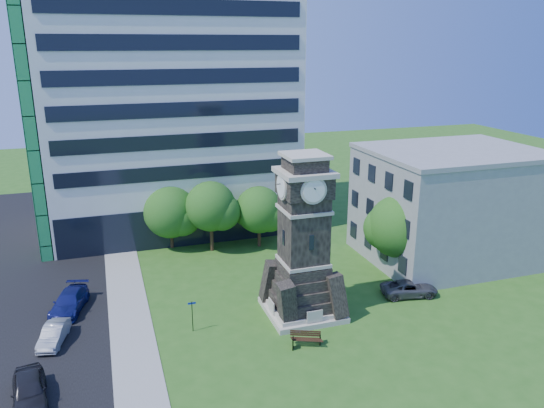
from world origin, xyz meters
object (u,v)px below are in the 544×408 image
object	(u,v)px
clock_tower	(303,247)
car_street_mid	(54,334)
car_east_lot	(409,288)
car_street_south	(29,390)
park_bench	(306,338)
street_sign	(192,313)
car_street_north	(69,302)

from	to	relation	value
clock_tower	car_street_mid	distance (m)	18.24
car_street_mid	car_east_lot	xyz separation A→B (m)	(26.80, -1.37, 0.01)
car_street_south	car_east_lot	xyz separation A→B (m)	(27.70, 4.89, -0.15)
car_street_mid	park_bench	distance (m)	17.13
clock_tower	car_street_mid	bearing A→B (deg)	175.86
clock_tower	car_east_lot	xyz separation A→B (m)	(9.21, -0.10, -4.65)
car_street_mid	street_sign	bearing A→B (deg)	4.45
clock_tower	car_street_south	xyz separation A→B (m)	(-18.49, -4.99, -4.50)
car_street_north	street_sign	distance (m)	10.29
clock_tower	street_sign	size ratio (longest dim) A/B	5.29
car_street_south	car_street_north	bearing A→B (deg)	73.75
car_street_north	park_bench	world-z (taller)	car_street_north
car_east_lot	park_bench	xyz separation A→B (m)	(-10.64, -4.33, -0.06)
car_street_south	car_street_north	distance (m)	10.89
car_street_mid	park_bench	bearing A→B (deg)	-6.12
clock_tower	car_east_lot	size ratio (longest dim) A/B	2.70
car_street_south	car_east_lot	world-z (taller)	car_street_south
car_east_lot	clock_tower	bearing A→B (deg)	99.53
car_street_south	car_street_north	world-z (taller)	car_street_south
car_street_mid	car_east_lot	distance (m)	26.83
car_east_lot	park_bench	bearing A→B (deg)	122.30
car_street_north	park_bench	distance (m)	18.39
clock_tower	car_street_north	xyz separation A→B (m)	(-16.74, 5.75, -4.55)
car_street_south	car_street_mid	size ratio (longest dim) A/B	1.21
park_bench	street_sign	bearing A→B (deg)	170.90
car_street_north	street_sign	bearing A→B (deg)	-20.21
car_street_mid	street_sign	xyz separation A→B (m)	(9.23, -1.44, 0.82)
car_street_north	street_sign	size ratio (longest dim) A/B	2.17
car_street_north	street_sign	world-z (taller)	street_sign
car_street_south	clock_tower	bearing A→B (deg)	8.13
clock_tower	car_street_south	world-z (taller)	clock_tower
clock_tower	car_street_south	bearing A→B (deg)	-164.89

